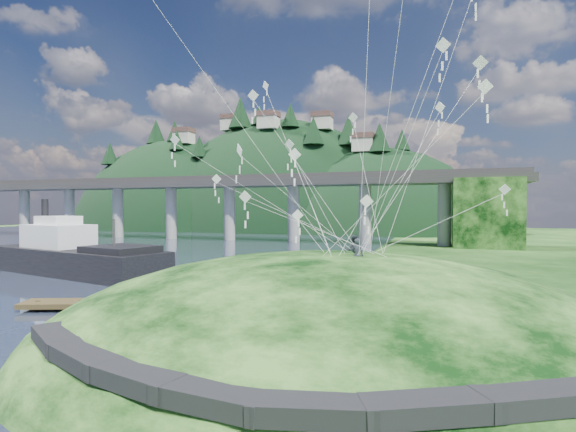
% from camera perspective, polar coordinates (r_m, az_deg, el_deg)
% --- Properties ---
extents(ground, '(320.00, 320.00, 0.00)m').
position_cam_1_polar(ground, '(27.74, -12.32, -14.80)').
color(ground, black).
rests_on(ground, ground).
extents(grass_hill, '(36.00, 32.00, 13.00)m').
position_cam_1_polar(grass_hill, '(27.06, 5.58, -18.52)').
color(grass_hill, black).
rests_on(grass_hill, ground).
extents(footpath, '(22.29, 5.84, 0.83)m').
position_cam_1_polar(footpath, '(15.55, -7.08, -19.65)').
color(footpath, black).
rests_on(footpath, ground).
extents(bridge, '(160.00, 11.00, 15.00)m').
position_cam_1_polar(bridge, '(101.26, -4.62, 2.31)').
color(bridge, '#2D2B2B').
rests_on(bridge, ground).
extents(far_ridge, '(153.00, 70.00, 94.50)m').
position_cam_1_polar(far_ridge, '(156.66, -2.77, -4.38)').
color(far_ridge, black).
rests_on(far_ridge, ground).
extents(work_barge, '(25.38, 11.97, 8.58)m').
position_cam_1_polar(work_barge, '(56.84, -25.57, -4.49)').
color(work_barge, black).
rests_on(work_barge, ground).
extents(wooden_dock, '(14.49, 7.49, 1.05)m').
position_cam_1_polar(wooden_dock, '(36.09, -20.10, -10.35)').
color(wooden_dock, '#372B16').
rests_on(wooden_dock, ground).
extents(kite_flyers, '(1.67, 3.95, 1.98)m').
position_cam_1_polar(kite_flyers, '(26.98, 8.46, -2.49)').
color(kite_flyers, '#282D35').
rests_on(kite_flyers, ground).
extents(kite_swarm, '(21.27, 13.63, 19.96)m').
position_cam_1_polar(kite_swarm, '(28.22, 6.10, 15.03)').
color(kite_swarm, silver).
rests_on(kite_swarm, ground).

